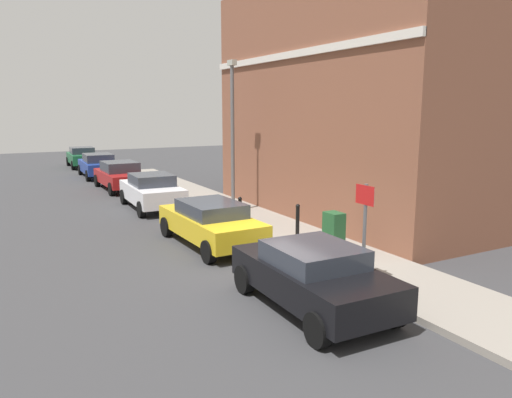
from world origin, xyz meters
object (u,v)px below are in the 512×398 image
(car_white, at_px, (152,191))
(street_sign, at_px, (365,218))
(car_blue, at_px, (98,165))
(car_green, at_px, (82,157))
(bollard_far_kerb, at_px, (240,211))
(lamppost, at_px, (233,130))
(car_yellow, at_px, (211,222))
(bollard_near_cabinet, at_px, (298,219))
(utility_cabinet, at_px, (334,234))
(car_black, at_px, (313,275))
(car_red, at_px, (120,175))

(car_white, bearing_deg, street_sign, -170.73)
(car_blue, bearing_deg, car_green, 1.18)
(car_green, distance_m, bollard_far_kerb, 21.94)
(lamppost, bearing_deg, bollard_far_kerb, -110.71)
(car_yellow, height_order, car_blue, car_blue)
(car_green, height_order, bollard_near_cabinet, car_green)
(car_yellow, height_order, bollard_near_cabinet, car_yellow)
(car_white, xyz_separation_m, bollard_near_cabinet, (2.50, -7.16, -0.05))
(bollard_near_cabinet, xyz_separation_m, street_sign, (-0.95, -4.18, 0.96))
(utility_cabinet, xyz_separation_m, bollard_near_cabinet, (0.10, 1.96, 0.02))
(car_black, relative_size, lamppost, 0.70)
(bollard_near_cabinet, height_order, bollard_far_kerb, same)
(car_black, height_order, utility_cabinet, car_black)
(car_blue, height_order, utility_cabinet, car_blue)
(car_yellow, relative_size, utility_cabinet, 3.83)
(car_black, height_order, car_red, car_red)
(bollard_far_kerb, relative_size, lamppost, 0.18)
(car_black, relative_size, street_sign, 1.75)
(car_yellow, bearing_deg, car_white, -2.06)
(car_black, xyz_separation_m, car_yellow, (0.07, 5.47, -0.00))
(bollard_near_cabinet, bearing_deg, car_black, -119.85)
(car_red, relative_size, car_green, 1.09)
(car_blue, height_order, street_sign, street_sign)
(car_yellow, bearing_deg, car_blue, -1.51)
(car_green, xyz_separation_m, street_sign, (1.57, -28.05, 0.92))
(car_green, bearing_deg, utility_cabinet, -172.94)
(car_red, height_order, car_blue, same)
(lamppost, bearing_deg, bollard_near_cabinet, -88.84)
(car_white, relative_size, bollard_far_kerb, 4.04)
(car_black, relative_size, bollard_near_cabinet, 3.87)
(car_red, relative_size, street_sign, 1.90)
(car_white, distance_m, car_blue, 10.87)
(utility_cabinet, bearing_deg, car_blue, 97.03)
(car_yellow, height_order, bollard_far_kerb, car_yellow)
(car_yellow, relative_size, car_red, 1.01)
(car_black, height_order, bollard_far_kerb, car_black)
(car_black, xyz_separation_m, bollard_near_cabinet, (2.62, 4.57, -0.02))
(bollard_far_kerb, xyz_separation_m, lamppost, (0.92, 2.43, 2.60))
(bollard_far_kerb, distance_m, street_sign, 6.24)
(car_red, height_order, lamppost, lamppost)
(bollard_near_cabinet, relative_size, lamppost, 0.18)
(car_blue, bearing_deg, bollard_far_kerb, -172.91)
(car_red, bearing_deg, car_black, 178.70)
(car_white, bearing_deg, lamppost, -137.22)
(car_green, bearing_deg, street_sign, -175.10)
(bollard_far_kerb, bearing_deg, car_red, 97.77)
(car_yellow, relative_size, car_white, 1.05)
(car_black, bearing_deg, car_green, 0.78)
(car_blue, bearing_deg, lamppost, -168.15)
(car_yellow, xyz_separation_m, car_green, (0.03, 22.98, 0.02))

